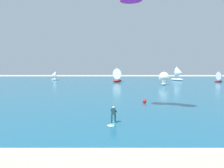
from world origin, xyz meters
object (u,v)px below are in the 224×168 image
Objects in this scene: sailboat_heeled_over at (54,76)px; marker_buoy at (144,101)px; sailboat_mid_left at (219,77)px; kitesurfer at (112,118)px; sailboat_leading at (178,74)px; sailboat_near_shore at (163,78)px; sailboat_outermost at (118,75)px.

sailboat_heeled_over is 54.04m from marker_buoy.
sailboat_mid_left reaches higher than marker_buoy.
kitesurfer is 0.58× the size of sailboat_heeled_over.
sailboat_leading is 48.28m from marker_buoy.
sailboat_mid_left is at bearing 55.64° from kitesurfer.
sailboat_near_shore is 0.76× the size of sailboat_leading.
sailboat_heeled_over is at bearing 109.32° from kitesurfer.
sailboat_near_shore is (13.91, 39.79, 1.20)m from kitesurfer.
kitesurfer is 0.42× the size of sailboat_outermost.
sailboat_heeled_over is at bearing 150.76° from sailboat_near_shore.
sailboat_mid_left is 6.38× the size of marker_buoy.
sailboat_mid_left is at bearing -1.14° from sailboat_outermost.
sailboat_near_shore is 22.36m from sailboat_mid_left.
sailboat_leading is at bearing 149.63° from sailboat_mid_left.
sailboat_leading is (20.92, 5.85, 0.17)m from sailboat_outermost.
sailboat_outermost is 0.93× the size of sailboat_leading.
kitesurfer is at bearing -124.36° from sailboat_mid_left.
sailboat_leading reaches higher than sailboat_near_shore.
kitesurfer is 3.55× the size of marker_buoy.
marker_buoy is at bearing -127.52° from sailboat_mid_left.
kitesurfer is 0.39× the size of sailboat_leading.
sailboat_leading reaches higher than marker_buoy.
sailboat_leading reaches higher than sailboat_outermost.
sailboat_heeled_over is 0.67× the size of sailboat_leading.
marker_buoy is at bearing -61.96° from sailboat_heeled_over.
sailboat_heeled_over is at bearing 176.04° from sailboat_leading.
sailboat_leading is at bearing 67.83° from kitesurfer.
sailboat_mid_left is (33.96, 49.68, 1.07)m from kitesurfer.
sailboat_near_shore is at bearing -118.72° from sailboat_leading.
kitesurfer is 0.56× the size of sailboat_mid_left.
sailboat_outermost is (22.71, -8.88, 0.63)m from sailboat_heeled_over.
sailboat_heeled_over is 24.39m from sailboat_outermost.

